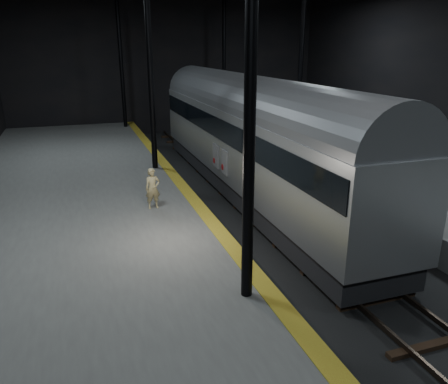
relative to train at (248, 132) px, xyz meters
name	(u,v)px	position (x,y,z in m)	size (l,w,h in m)	color
ground	(304,242)	(0.00, -5.46, -2.96)	(44.00, 44.00, 0.00)	black
platform_left	(81,262)	(-7.50, -5.46, -2.46)	(9.00, 43.80, 1.00)	#4D4D4A
tactile_strip	(217,228)	(-3.25, -5.46, -1.96)	(0.50, 43.80, 0.01)	olive
track	(304,241)	(0.00, -5.46, -2.89)	(2.40, 43.00, 0.24)	#3F3328
train	(248,132)	(0.00, 0.00, 0.00)	(2.97, 19.85, 5.31)	#999CA1
woman	(153,189)	(-4.85, -2.96, -1.22)	(0.54, 0.35, 1.48)	tan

